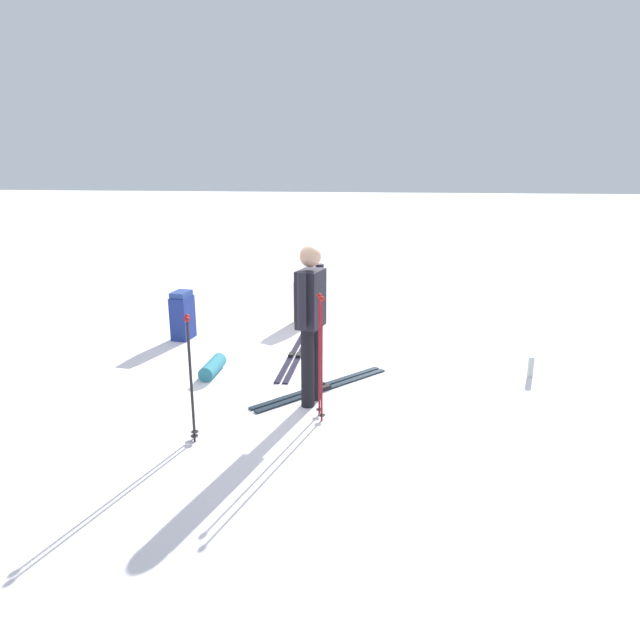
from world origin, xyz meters
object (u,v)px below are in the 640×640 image
Objects in this scene: backpack_bright at (183,316)px; ski_poles_planted_far at (321,351)px; ski_poles_planted_near at (190,372)px; sleeping_mat_rolled at (213,367)px; backpack_large_dark at (306,299)px; skier_standing at (311,317)px; thermos_bottle at (531,367)px; ski_pair_near at (295,356)px; ski_pair_far at (322,388)px.

backpack_bright is 0.55× the size of ski_poles_planted_far.
sleeping_mat_rolled is (1.66, 0.34, -0.58)m from ski_poles_planted_near.
sleeping_mat_rolled is at bearing 162.64° from backpack_large_dark.
sleeping_mat_rolled is at bearing 54.18° from ski_poles_planted_far.
backpack_large_dark is 4.20m from ski_poles_planted_near.
thermos_bottle is (1.06, -2.52, -0.82)m from skier_standing.
skier_standing is at bearing 112.83° from thermos_bottle.
backpack_bright is 3.25m from ski_poles_planted_near.
skier_standing is 2.41× the size of backpack_bright.
ski_poles_planted_near is (-4.17, 0.44, 0.32)m from backpack_large_dark.
backpack_large_dark is at bearing 3.51° from ski_pair_near.
ski_poles_planted_near is (-3.00, -1.20, 0.33)m from backpack_bright.
sleeping_mat_rolled is at bearing 62.53° from skier_standing.
skier_standing is 6.54× the size of thermos_bottle.
skier_standing is 1.40m from ski_poles_planted_near.
sleeping_mat_rolled reaches higher than ski_pair_far.
skier_standing is 3.03m from backpack_bright.
ski_pair_near is 1.59× the size of ski_poles_planted_near.
ski_pair_far is at bearing -168.05° from backpack_large_dark.
thermos_bottle is at bearing -74.57° from ski_pair_far.
ski_pair_far is at bearing -37.35° from ski_poles_planted_near.
backpack_bright is at bearing 70.87° from ski_pair_near.
skier_standing is at bearing -44.78° from ski_poles_planted_near.
thermos_bottle is (-2.13, -3.04, -0.23)m from backpack_large_dark.
ski_pair_near is at bearing 17.41° from ski_poles_planted_far.
backpack_large_dark is 2.80× the size of thermos_bottle.
skier_standing is 3.09× the size of sleeping_mat_rolled.
sleeping_mat_rolled is (0.68, 1.31, -0.86)m from skier_standing.
thermos_bottle reaches higher than ski_pair_near.
ski_pair_near is 1.14m from ski_pair_far.
backpack_large_dark reaches higher than backpack_bright.
sleeping_mat_rolled is at bearing -147.48° from backpack_bright.
skier_standing reaches higher than backpack_bright.
backpack_bright reaches higher than thermos_bottle.
ski_poles_planted_far is (-3.56, -0.67, 0.36)m from backpack_large_dark.
backpack_bright reaches higher than ski_pair_near.
ski_pair_near is 7.37× the size of thermos_bottle.
ski_pair_near is 3.48× the size of sleeping_mat_rolled.
thermos_bottle is at bearing -67.17° from skier_standing.
ski_poles_planted_near is at bearing -168.38° from sleeping_mat_rolled.
backpack_large_dark reaches higher than ski_pair_near.
ski_poles_planted_near is 1.79m from sleeping_mat_rolled.
sleeping_mat_rolled reaches higher than ski_pair_near.
ski_pair_far is at bearing 5.64° from ski_poles_planted_far.
skier_standing is 1.71m from sleeping_mat_rolled.
backpack_large_dark is 2.64m from sleeping_mat_rolled.
ski_pair_far is 2.79m from backpack_bright.
ski_poles_planted_far reaches higher than ski_pair_near.
ski_pair_near is at bearing 16.35° from skier_standing.
ski_poles_planted_far reaches higher than backpack_bright.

